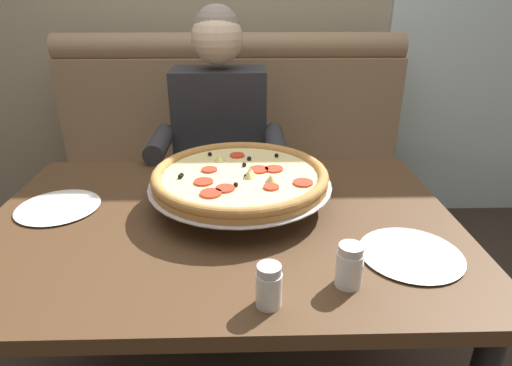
{
  "coord_description": "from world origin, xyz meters",
  "views": [
    {
      "loc": [
        0.07,
        -1.08,
        1.32
      ],
      "look_at": [
        0.1,
        0.1,
        0.79
      ],
      "focal_mm": 30.1,
      "sensor_mm": 36.0,
      "label": 1
    }
  ],
  "objects_px": {
    "shaker_oregano": "(269,289)",
    "plate_near_right": "(411,252)",
    "booth_bench": "(232,187)",
    "diner_main": "(220,147)",
    "plate_near_left": "(58,205)",
    "dining_table": "(223,243)",
    "patio_chair": "(387,99)",
    "pizza": "(240,177)",
    "shaker_parmesan": "(349,268)"
  },
  "relations": [
    {
      "from": "shaker_oregano",
      "to": "plate_near_right",
      "type": "xyz_separation_m",
      "value": [
        0.36,
        0.17,
        -0.03
      ]
    },
    {
      "from": "booth_bench",
      "to": "diner_main",
      "type": "bearing_deg",
      "value": -98.46
    },
    {
      "from": "shaker_oregano",
      "to": "plate_near_left",
      "type": "distance_m",
      "value": 0.75
    },
    {
      "from": "dining_table",
      "to": "patio_chair",
      "type": "distance_m",
      "value": 2.6
    },
    {
      "from": "booth_bench",
      "to": "shaker_oregano",
      "type": "height_order",
      "value": "booth_bench"
    },
    {
      "from": "diner_main",
      "to": "patio_chair",
      "type": "distance_m",
      "value": 2.07
    },
    {
      "from": "pizza",
      "to": "dining_table",
      "type": "bearing_deg",
      "value": -119.88
    },
    {
      "from": "diner_main",
      "to": "shaker_parmesan",
      "type": "xyz_separation_m",
      "value": [
        0.33,
        -0.97,
        0.06
      ]
    },
    {
      "from": "booth_bench",
      "to": "patio_chair",
      "type": "xyz_separation_m",
      "value": [
        1.21,
        1.37,
        0.13
      ]
    },
    {
      "from": "shaker_parmesan",
      "to": "dining_table",
      "type": "bearing_deg",
      "value": 133.69
    },
    {
      "from": "booth_bench",
      "to": "dining_table",
      "type": "distance_m",
      "value": 0.96
    },
    {
      "from": "pizza",
      "to": "shaker_oregano",
      "type": "height_order",
      "value": "pizza"
    },
    {
      "from": "plate_near_right",
      "to": "diner_main",
      "type": "bearing_deg",
      "value": 120.83
    },
    {
      "from": "dining_table",
      "to": "plate_near_left",
      "type": "xyz_separation_m",
      "value": [
        -0.49,
        0.08,
        0.09
      ]
    },
    {
      "from": "dining_table",
      "to": "plate_near_right",
      "type": "bearing_deg",
      "value": -22.77
    },
    {
      "from": "booth_bench",
      "to": "diner_main",
      "type": "xyz_separation_m",
      "value": [
        -0.04,
        -0.27,
        0.31
      ]
    },
    {
      "from": "pizza",
      "to": "patio_chair",
      "type": "xyz_separation_m",
      "value": [
        1.16,
        2.21,
        -0.29
      ]
    },
    {
      "from": "pizza",
      "to": "shaker_parmesan",
      "type": "relative_size",
      "value": 5.39
    },
    {
      "from": "dining_table",
      "to": "diner_main",
      "type": "relative_size",
      "value": 1.05
    },
    {
      "from": "dining_table",
      "to": "patio_chair",
      "type": "bearing_deg",
      "value": 62.18
    },
    {
      "from": "shaker_oregano",
      "to": "plate_near_left",
      "type": "relative_size",
      "value": 0.4
    },
    {
      "from": "booth_bench",
      "to": "shaker_oregano",
      "type": "bearing_deg",
      "value": -84.96
    },
    {
      "from": "booth_bench",
      "to": "shaker_parmesan",
      "type": "bearing_deg",
      "value": -76.64
    },
    {
      "from": "plate_near_right",
      "to": "patio_chair",
      "type": "relative_size",
      "value": 0.29
    },
    {
      "from": "pizza",
      "to": "patio_chair",
      "type": "relative_size",
      "value": 0.63
    },
    {
      "from": "dining_table",
      "to": "diner_main",
      "type": "bearing_deg",
      "value": 93.43
    },
    {
      "from": "diner_main",
      "to": "plate_near_right",
      "type": "relative_size",
      "value": 5.06
    },
    {
      "from": "pizza",
      "to": "shaker_parmesan",
      "type": "height_order",
      "value": "pizza"
    },
    {
      "from": "shaker_parmesan",
      "to": "shaker_oregano",
      "type": "bearing_deg",
      "value": -160.89
    },
    {
      "from": "shaker_parmesan",
      "to": "patio_chair",
      "type": "bearing_deg",
      "value": 70.56
    },
    {
      "from": "booth_bench",
      "to": "pizza",
      "type": "bearing_deg",
      "value": -86.32
    },
    {
      "from": "shaker_oregano",
      "to": "booth_bench",
      "type": "bearing_deg",
      "value": 95.04
    },
    {
      "from": "pizza",
      "to": "plate_near_right",
      "type": "relative_size",
      "value": 2.16
    },
    {
      "from": "booth_bench",
      "to": "dining_table",
      "type": "xyz_separation_m",
      "value": [
        0.0,
        -0.93,
        0.25
      ]
    },
    {
      "from": "pizza",
      "to": "plate_near_left",
      "type": "xyz_separation_m",
      "value": [
        -0.54,
        -0.02,
        -0.08
      ]
    },
    {
      "from": "shaker_parmesan",
      "to": "patio_chair",
      "type": "height_order",
      "value": "patio_chair"
    },
    {
      "from": "shaker_parmesan",
      "to": "plate_near_right",
      "type": "height_order",
      "value": "shaker_parmesan"
    },
    {
      "from": "booth_bench",
      "to": "shaker_parmesan",
      "type": "xyz_separation_m",
      "value": [
        0.29,
        -1.23,
        0.37
      ]
    },
    {
      "from": "pizza",
      "to": "shaker_oregano",
      "type": "xyz_separation_m",
      "value": [
        0.06,
        -0.46,
        -0.05
      ]
    },
    {
      "from": "booth_bench",
      "to": "plate_near_left",
      "type": "distance_m",
      "value": 1.04
    },
    {
      "from": "dining_table",
      "to": "booth_bench",
      "type": "bearing_deg",
      "value": 90.0
    },
    {
      "from": "dining_table",
      "to": "diner_main",
      "type": "height_order",
      "value": "diner_main"
    },
    {
      "from": "shaker_parmesan",
      "to": "plate_near_right",
      "type": "bearing_deg",
      "value": 30.97
    },
    {
      "from": "shaker_parmesan",
      "to": "pizza",
      "type": "bearing_deg",
      "value": 120.9
    },
    {
      "from": "booth_bench",
      "to": "plate_near_left",
      "type": "height_order",
      "value": "booth_bench"
    },
    {
      "from": "shaker_oregano",
      "to": "shaker_parmesan",
      "type": "height_order",
      "value": "shaker_parmesan"
    },
    {
      "from": "diner_main",
      "to": "plate_near_right",
      "type": "bearing_deg",
      "value": -59.17
    },
    {
      "from": "plate_near_left",
      "to": "pizza",
      "type": "bearing_deg",
      "value": 1.67
    },
    {
      "from": "diner_main",
      "to": "shaker_parmesan",
      "type": "bearing_deg",
      "value": -71.03
    },
    {
      "from": "shaker_parmesan",
      "to": "booth_bench",
      "type": "bearing_deg",
      "value": 103.36
    }
  ]
}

